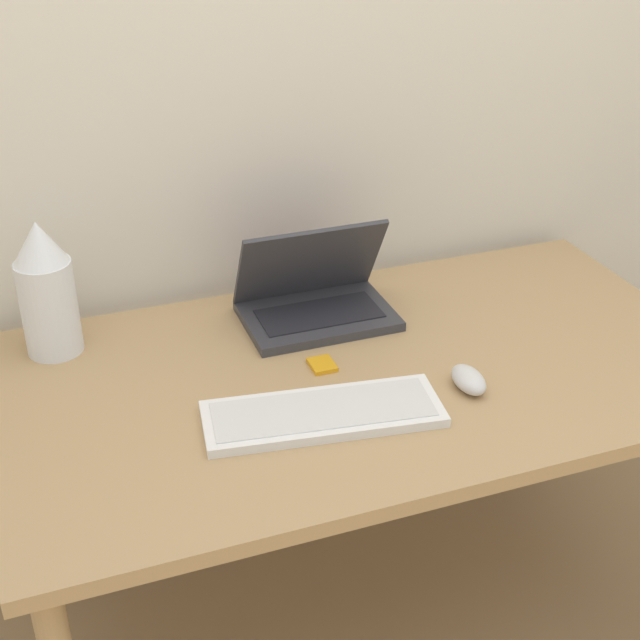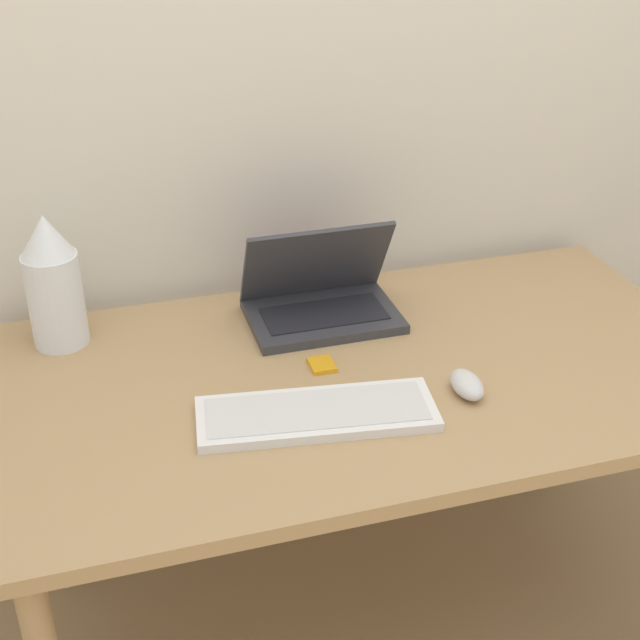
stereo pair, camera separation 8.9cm
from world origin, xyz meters
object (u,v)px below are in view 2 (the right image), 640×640
Objects in this scene: mouse at (467,385)px; mp3_player at (322,365)px; vase at (53,282)px; laptop at (320,297)px; keyboard at (317,414)px.

mouse is 1.66× the size of mp3_player.
vase is 4.88× the size of mp3_player.
laptop reaches higher than mp3_player.
mp3_player is at bearing 144.29° from mouse.
laptop is 0.37m from keyboard.
vase reaches higher than keyboard.
mouse is (0.29, -0.00, 0.01)m from keyboard.
vase is at bearing 174.96° from laptop.
laptop is 1.12× the size of vase.
laptop reaches higher than mouse.
mp3_player is at bearing -105.73° from laptop.
laptop reaches higher than keyboard.
keyboard is 0.60m from vase.
keyboard is 7.75× the size of mp3_player.
vase reaches higher than mp3_player.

